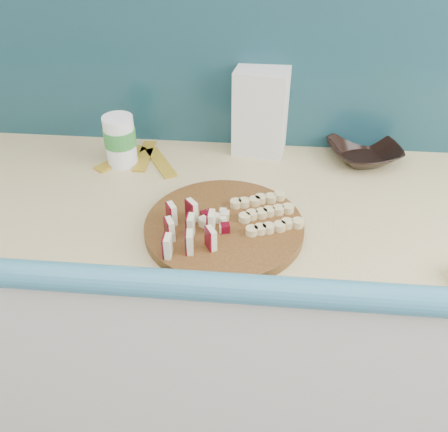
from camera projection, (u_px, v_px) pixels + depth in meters
name	position (u px, v px, depth m)	size (l,w,h in m)	color
kitchen_counter	(174.00, 321.00, 1.48)	(2.20, 0.63, 0.91)	white
backsplash	(177.00, 53.00, 1.29)	(2.20, 0.02, 0.50)	teal
cutting_board	(224.00, 227.00, 1.09)	(0.35, 0.35, 0.02)	#40250D
apple_wedges	(188.00, 228.00, 1.04)	(0.12, 0.16, 0.05)	beige
apple_chunks	(214.00, 222.00, 1.08)	(0.05, 0.06, 0.02)	beige
banana_slices	(265.00, 213.00, 1.10)	(0.16, 0.16, 0.02)	#D2BD80
brown_bowl	(364.00, 152.00, 1.33)	(0.18, 0.18, 0.05)	black
flour_bag	(261.00, 112.00, 1.32)	(0.14, 0.10, 0.23)	silver
canister	(120.00, 140.00, 1.29)	(0.08, 0.08, 0.13)	white
banana_peel	(142.00, 159.00, 1.34)	(0.23, 0.19, 0.01)	gold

